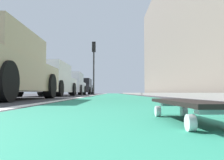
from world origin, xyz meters
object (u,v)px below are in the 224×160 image
(parked_car_end, at_px, (82,87))
(traffic_light, at_px, (94,58))
(parked_car_far, at_px, (70,84))
(parked_car_mid, at_px, (49,80))
(skateboard, at_px, (186,104))

(parked_car_end, height_order, traffic_light, traffic_light)
(parked_car_far, xyz_separation_m, parked_car_end, (6.83, 0.05, 0.01))
(traffic_light, bearing_deg, parked_car_end, 18.90)
(parked_car_end, relative_size, traffic_light, 1.06)
(parked_car_mid, bearing_deg, parked_car_far, 0.16)
(parked_car_far, height_order, traffic_light, traffic_light)
(parked_car_mid, bearing_deg, traffic_light, -9.87)
(skateboard, height_order, parked_car_far, parked_car_far)
(skateboard, relative_size, parked_car_mid, 0.19)
(skateboard, bearing_deg, parked_car_end, 8.54)
(parked_car_far, xyz_separation_m, traffic_light, (2.55, -1.42, 2.17))
(parked_car_mid, height_order, parked_car_far, parked_car_far)
(skateboard, bearing_deg, parked_car_mid, 18.67)
(parked_car_end, bearing_deg, parked_car_mid, -179.71)
(skateboard, height_order, parked_car_mid, parked_car_mid)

